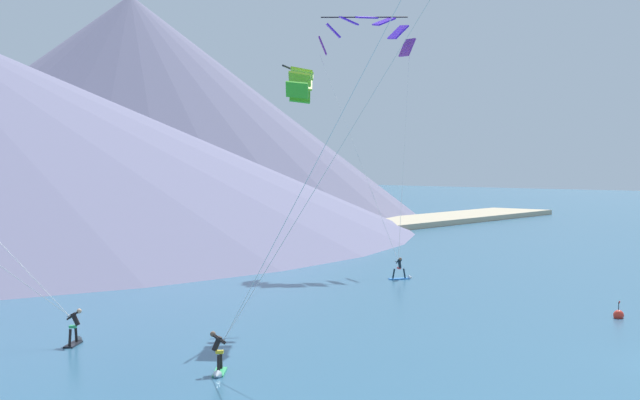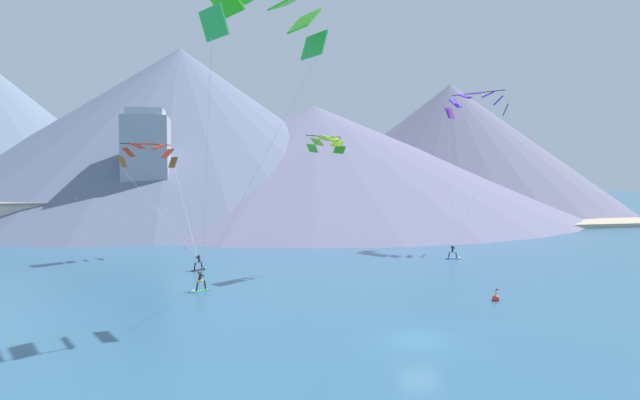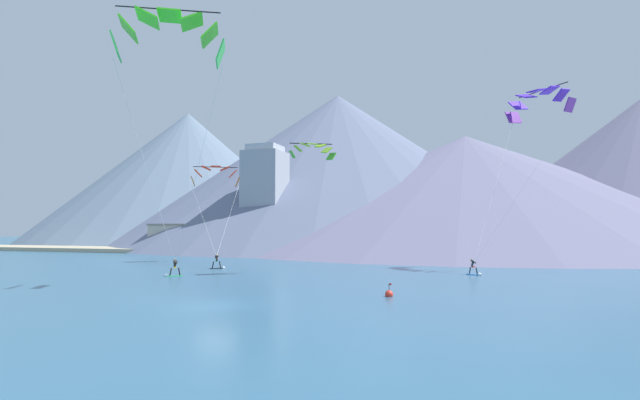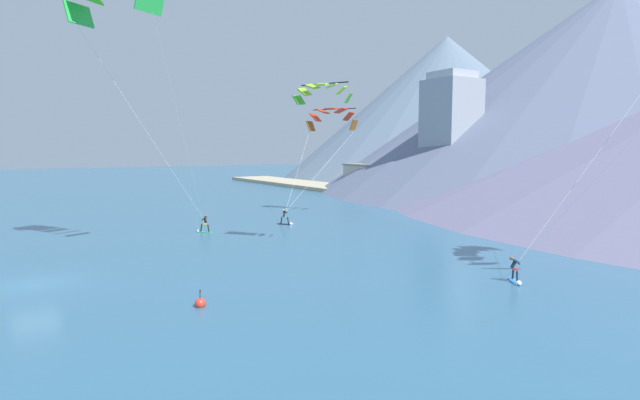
% 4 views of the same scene
% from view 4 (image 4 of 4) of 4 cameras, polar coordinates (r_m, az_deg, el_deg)
% --- Properties ---
extents(ground_plane, '(400.00, 400.00, 0.00)m').
position_cam_4_polar(ground_plane, '(34.26, -29.88, -8.40)').
color(ground_plane, '#2D5B7A').
extents(kitesurfer_near_lead, '(1.64, 1.34, 1.63)m').
position_cam_4_polar(kitesurfer_near_lead, '(32.27, 21.46, -8.05)').
color(kitesurfer_near_lead, '#337FDB').
rests_on(kitesurfer_near_lead, ground).
extents(kitesurfer_near_trail, '(1.65, 1.33, 1.75)m').
position_cam_4_polar(kitesurfer_near_trail, '(52.93, -3.87, -2.25)').
color(kitesurfer_near_trail, black).
rests_on(kitesurfer_near_trail, ground).
extents(kitesurfer_mid_center, '(1.61, 1.40, 1.73)m').
position_cam_4_polar(kitesurfer_mid_center, '(49.26, -13.21, -3.02)').
color(kitesurfer_mid_center, '#33B266').
rests_on(kitesurfer_mid_center, ground).
extents(parafoil_kite_near_trail, '(8.81, 11.81, 11.66)m').
position_cam_4_polar(parafoil_kite_near_trail, '(62.41, 1.34, 9.49)').
color(parafoil_kite_near_trail, '#914F15').
extents(parafoil_kite_distant_high_outer, '(4.43, 3.87, 1.76)m').
position_cam_4_polar(parafoil_kite_distant_high_outer, '(40.56, 0.33, 12.40)').
color(parafoil_kite_distant_high_outer, green).
extents(race_marker_buoy, '(0.56, 0.56, 1.02)m').
position_cam_4_polar(race_marker_buoy, '(26.54, -13.53, -11.44)').
color(race_marker_buoy, red).
rests_on(race_marker_buoy, ground).
extents(shoreline_strip, '(180.00, 10.00, 0.70)m').
position_cam_4_polar(shoreline_strip, '(63.70, 26.42, -1.64)').
color(shoreline_strip, tan).
rests_on(shoreline_strip, ground).
extents(shore_building_harbour_front, '(8.74, 5.99, 5.29)m').
position_cam_4_polar(shore_building_harbour_front, '(91.34, 5.65, 2.47)').
color(shore_building_harbour_front, beige).
rests_on(shore_building_harbour_front, ground).
extents(shore_building_quay_east, '(5.57, 6.53, 6.49)m').
position_cam_4_polar(shore_building_quay_east, '(64.72, 28.33, 0.96)').
color(shore_building_quay_east, beige).
rests_on(shore_building_quay_east, ground).
extents(shore_building_quay_west, '(8.04, 5.89, 5.94)m').
position_cam_4_polar(shore_building_quay_west, '(82.44, 10.46, 2.27)').
color(shore_building_quay_west, silver).
rests_on(shore_building_quay_west, ground).
extents(highrise_tower, '(7.00, 7.00, 19.75)m').
position_cam_4_polar(highrise_tower, '(80.44, 14.70, 6.86)').
color(highrise_tower, '#999EA8').
rests_on(highrise_tower, ground).
extents(mountain_peak_east_shoulder, '(112.54, 112.54, 39.18)m').
position_cam_4_polar(mountain_peak_east_shoulder, '(112.42, 30.57, 10.97)').
color(mountain_peak_east_shoulder, slate).
rests_on(mountain_peak_east_shoulder, ground).
extents(mountain_peak_far_spur, '(89.51, 89.51, 38.68)m').
position_cam_4_polar(mountain_peak_far_spur, '(144.26, 14.15, 10.18)').
color(mountain_peak_far_spur, slate).
rests_on(mountain_peak_far_spur, ground).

